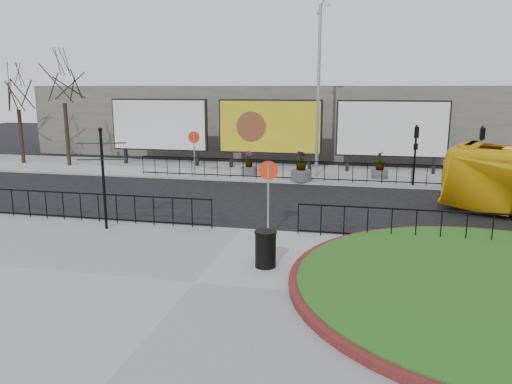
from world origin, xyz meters
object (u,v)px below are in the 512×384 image
(planter_b, at_px, (301,170))
(fingerpost_sign, at_px, (103,169))
(planter_a, at_px, (249,166))
(lamp_post, at_px, (318,89))
(billboard_mid, at_px, (270,127))
(litter_bin, at_px, (266,249))
(planter_c, at_px, (380,168))

(planter_b, bearing_deg, fingerpost_sign, -117.75)
(planter_a, distance_m, planter_b, 3.25)
(lamp_post, xyz_separation_m, fingerpost_sign, (-6.12, -12.01, -2.59))
(lamp_post, height_order, planter_a, lamp_post)
(billboard_mid, bearing_deg, litter_bin, -79.58)
(billboard_mid, bearing_deg, planter_b, -56.49)
(fingerpost_sign, relative_size, planter_c, 2.39)
(lamp_post, distance_m, planter_a, 5.64)
(planter_c, bearing_deg, litter_bin, -103.07)
(lamp_post, height_order, litter_bin, lamp_post)
(planter_b, bearing_deg, planter_a, 160.37)
(fingerpost_sign, xyz_separation_m, planter_b, (5.48, 10.41, -1.57))
(fingerpost_sign, height_order, planter_a, fingerpost_sign)
(fingerpost_sign, height_order, planter_b, fingerpost_sign)
(lamp_post, height_order, planter_b, lamp_post)
(billboard_mid, relative_size, planter_c, 4.23)
(planter_a, relative_size, planter_c, 0.92)
(billboard_mid, xyz_separation_m, fingerpost_sign, (-3.11, -13.98, -0.36))
(billboard_mid, bearing_deg, planter_c, -17.14)
(billboard_mid, height_order, litter_bin, billboard_mid)
(billboard_mid, bearing_deg, fingerpost_sign, -102.55)
(litter_bin, height_order, planter_a, planter_a)
(planter_c, bearing_deg, planter_b, -158.35)
(billboard_mid, relative_size, planter_b, 3.93)
(lamp_post, xyz_separation_m, planter_a, (-3.70, -0.51, -4.22))
(planter_b, xyz_separation_m, planter_c, (4.03, 1.60, 0.04))
(lamp_post, height_order, fingerpost_sign, lamp_post)
(fingerpost_sign, relative_size, planter_a, 2.60)
(billboard_mid, distance_m, planter_b, 4.70)
(fingerpost_sign, bearing_deg, litter_bin, -36.05)
(fingerpost_sign, distance_m, planter_b, 11.87)
(planter_b, height_order, planter_c, planter_b)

